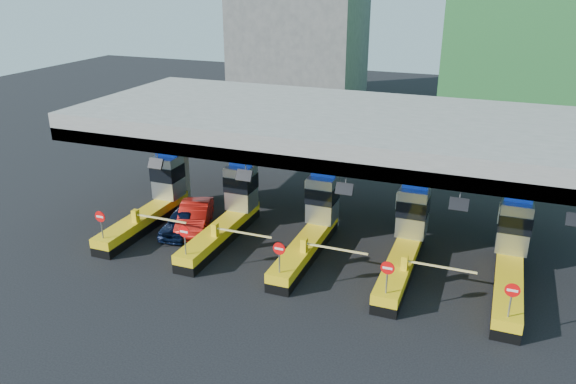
% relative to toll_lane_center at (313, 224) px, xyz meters
% --- Properties ---
extents(ground, '(120.00, 120.00, 0.00)m').
position_rel_toll_lane_center_xyz_m(ground, '(-0.00, -0.28, -1.40)').
color(ground, black).
rests_on(ground, ground).
extents(toll_canopy, '(28.00, 12.09, 7.00)m').
position_rel_toll_lane_center_xyz_m(toll_canopy, '(-0.00, 2.59, 4.74)').
color(toll_canopy, slate).
rests_on(toll_canopy, ground).
extents(toll_lane_far_left, '(4.43, 8.00, 4.16)m').
position_rel_toll_lane_center_xyz_m(toll_lane_far_left, '(-10.00, 0.00, 0.00)').
color(toll_lane_far_left, black).
rests_on(toll_lane_far_left, ground).
extents(toll_lane_left, '(4.43, 8.00, 4.16)m').
position_rel_toll_lane_center_xyz_m(toll_lane_left, '(-5.00, 0.00, 0.00)').
color(toll_lane_left, black).
rests_on(toll_lane_left, ground).
extents(toll_lane_center, '(4.43, 8.00, 4.16)m').
position_rel_toll_lane_center_xyz_m(toll_lane_center, '(0.00, 0.00, 0.00)').
color(toll_lane_center, black).
rests_on(toll_lane_center, ground).
extents(toll_lane_right, '(4.43, 8.00, 4.16)m').
position_rel_toll_lane_center_xyz_m(toll_lane_right, '(5.00, 0.00, 0.00)').
color(toll_lane_right, black).
rests_on(toll_lane_right, ground).
extents(toll_lane_far_right, '(4.43, 8.00, 4.16)m').
position_rel_toll_lane_center_xyz_m(toll_lane_far_right, '(10.00, 0.00, 0.00)').
color(toll_lane_far_right, black).
rests_on(toll_lane_far_right, ground).
extents(bg_building_concrete, '(14.00, 10.00, 18.00)m').
position_rel_toll_lane_center_xyz_m(bg_building_concrete, '(-14.00, 35.72, 7.60)').
color(bg_building_concrete, '#4C4C49').
rests_on(bg_building_concrete, ground).
extents(van, '(2.14, 4.39, 1.44)m').
position_rel_toll_lane_center_xyz_m(van, '(-7.57, -0.81, -0.68)').
color(van, black).
rests_on(van, ground).
extents(red_car, '(3.19, 4.96, 1.54)m').
position_rel_toll_lane_center_xyz_m(red_car, '(-7.21, -0.24, -0.63)').
color(red_car, '#AE120D').
rests_on(red_car, ground).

